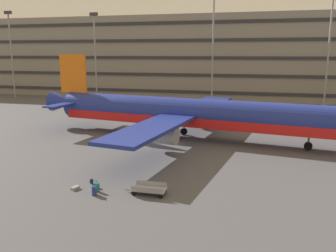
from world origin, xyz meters
TOP-DOWN VIEW (x-y plane):
  - ground_plane at (0.00, 0.00)m, footprint 600.00×600.00m
  - terminal_structure at (0.00, 48.10)m, footprint 171.17×17.23m
  - airliner at (1.63, 3.47)m, footprint 42.13×34.39m
  - light_mast_far_left at (-47.22, 34.48)m, footprint 1.80×0.50m
  - light_mast_left at (-25.56, 34.48)m, footprint 1.80×0.50m
  - light_mast_center_left at (0.60, 34.48)m, footprint 1.80×0.50m
  - light_mast_center_right at (22.53, 34.48)m, footprint 1.80×0.50m
  - suitcase_upright at (-1.83, -15.49)m, footprint 0.54×0.43m
  - suitcase_small at (-3.62, -15.56)m, footprint 0.57×0.76m
  - suitcase_silver at (-1.63, -16.23)m, footprint 0.35×0.44m
  - backpack_purple at (-2.94, -14.09)m, footprint 0.38×0.38m
  - backpack_scuffed at (-2.18, -14.84)m, footprint 0.36×0.42m
  - baggage_cart at (2.37, -15.06)m, footprint 3.30×1.30m

SIDE VIEW (x-z plane):
  - ground_plane at x=0.00m, z-range 0.00..0.00m
  - suitcase_small at x=-3.62m, z-range 0.00..0.23m
  - backpack_purple at x=-2.94m, z-range -0.03..0.45m
  - backpack_scuffed at x=-2.18m, z-range -0.03..0.48m
  - suitcase_upright at x=-1.83m, z-range -0.06..0.77m
  - suitcase_silver at x=-1.63m, z-range -0.07..0.81m
  - baggage_cart at x=2.37m, z-range 0.02..0.84m
  - airliner at x=1.63m, z-range -2.05..8.34m
  - terminal_structure at x=0.00m, z-range 0.00..18.99m
  - light_mast_left at x=-25.56m, z-range 1.65..20.83m
  - light_mast_far_left at x=-47.22m, z-range 1.66..21.76m
  - light_mast_center_left at x=0.60m, z-range 1.72..25.51m
  - light_mast_center_right at x=22.53m, z-range 1.74..27.55m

